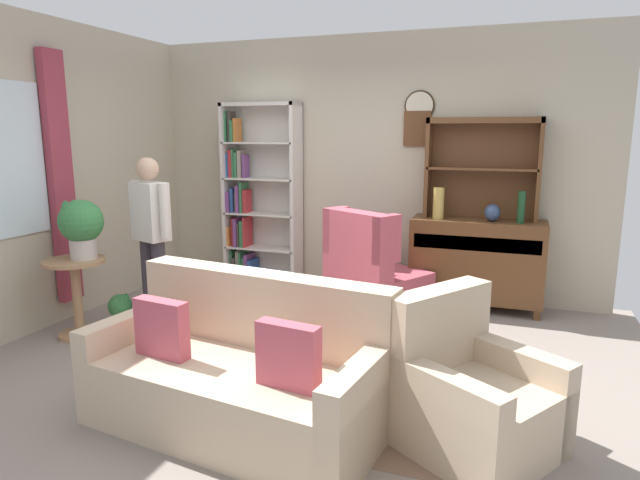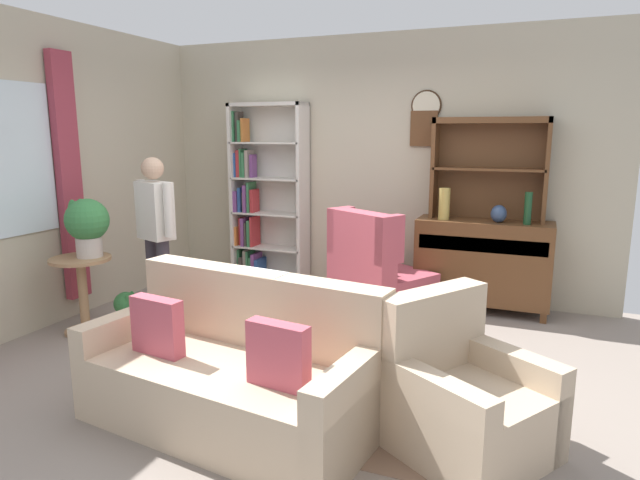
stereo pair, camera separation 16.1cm
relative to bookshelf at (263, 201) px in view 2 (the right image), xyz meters
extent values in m
cube|color=gray|center=(1.32, -1.94, -1.00)|extent=(5.40, 4.60, 0.02)
cube|color=#BCB299|center=(1.32, 0.19, 0.41)|extent=(5.00, 0.06, 2.80)
cylinder|color=beige|center=(1.84, 0.14, 1.06)|extent=(0.28, 0.03, 0.28)
torus|color=#382314|center=(1.84, 0.14, 1.06)|extent=(0.31, 0.02, 0.31)
cube|color=brown|center=(1.82, 0.14, 0.82)|extent=(0.28, 0.03, 0.36)
cube|color=#BCB299|center=(-1.21, -1.94, 0.41)|extent=(0.06, 4.20, 2.80)
cube|color=silver|center=(-1.17, -2.33, 0.56)|extent=(0.02, 0.90, 1.30)
cube|color=#9E3847|center=(-1.12, -1.75, 0.36)|extent=(0.08, 0.24, 2.30)
cube|color=#846651|center=(1.52, -2.24, -0.99)|extent=(2.49, 1.72, 0.01)
cube|color=silver|center=(-0.34, -0.01, 0.06)|extent=(0.04, 0.30, 2.10)
cube|color=silver|center=(0.52, -0.01, 0.06)|extent=(0.04, 0.30, 2.10)
cube|color=silver|center=(0.09, -0.01, 1.09)|extent=(0.90, 0.30, 0.04)
cube|color=silver|center=(0.09, -0.01, -0.97)|extent=(0.90, 0.30, 0.04)
cube|color=silver|center=(0.09, 0.13, 0.06)|extent=(0.90, 0.01, 2.10)
cube|color=silver|center=(0.09, -0.01, -0.55)|extent=(0.86, 0.30, 0.02)
cube|color=#337247|center=(-0.31, -0.03, -0.77)|extent=(0.03, 0.11, 0.34)
cube|color=#3F3833|center=(-0.26, -0.03, -0.81)|extent=(0.04, 0.21, 0.26)
cube|color=gray|center=(-0.21, -0.03, -0.77)|extent=(0.04, 0.15, 0.34)
cube|color=#337247|center=(-0.17, -0.03, -0.77)|extent=(0.03, 0.19, 0.33)
cube|color=#337247|center=(-0.13, -0.03, -0.81)|extent=(0.04, 0.18, 0.27)
cube|color=#723F7F|center=(-0.09, -0.03, -0.78)|extent=(0.04, 0.22, 0.31)
cube|color=#284C8C|center=(-0.04, -0.03, -0.81)|extent=(0.04, 0.24, 0.25)
cube|color=silver|center=(0.09, -0.01, -0.14)|extent=(0.86, 0.30, 0.02)
cube|color=#CC7233|center=(-0.31, -0.03, -0.42)|extent=(0.03, 0.20, 0.22)
cube|color=#B22D33|center=(-0.27, -0.03, -0.37)|extent=(0.04, 0.12, 0.33)
cube|color=#723F7F|center=(-0.22, -0.03, -0.37)|extent=(0.04, 0.22, 0.33)
cube|color=#3F3833|center=(-0.18, -0.03, -0.40)|extent=(0.02, 0.21, 0.28)
cube|color=#337247|center=(-0.14, -0.03, -0.38)|extent=(0.04, 0.21, 0.31)
cube|color=#B22D33|center=(-0.10, -0.03, -0.36)|extent=(0.02, 0.23, 0.35)
cube|color=silver|center=(0.09, -0.01, 0.26)|extent=(0.86, 0.30, 0.02)
cube|color=#723F7F|center=(-0.30, -0.03, -0.01)|extent=(0.04, 0.23, 0.24)
cube|color=#284C8C|center=(-0.25, -0.03, 0.01)|extent=(0.04, 0.20, 0.28)
cube|color=gold|center=(-0.22, -0.03, -0.02)|extent=(0.03, 0.12, 0.23)
cube|color=#723F7F|center=(-0.17, -0.03, 0.03)|extent=(0.04, 0.23, 0.31)
cube|color=#337247|center=(-0.13, -0.03, 0.04)|extent=(0.03, 0.20, 0.35)
cube|color=#B22D33|center=(-0.09, -0.03, 0.00)|extent=(0.04, 0.16, 0.27)
cube|color=silver|center=(0.09, -0.01, 0.67)|extent=(0.86, 0.30, 0.02)
cube|color=#284C8C|center=(-0.31, -0.03, 0.41)|extent=(0.03, 0.15, 0.28)
cube|color=#B22D33|center=(-0.27, -0.03, 0.43)|extent=(0.04, 0.14, 0.31)
cube|color=#337247|center=(-0.23, -0.03, 0.43)|extent=(0.02, 0.16, 0.32)
cube|color=#337247|center=(-0.19, -0.03, 0.42)|extent=(0.04, 0.18, 0.29)
cube|color=gray|center=(-0.15, -0.03, 0.43)|extent=(0.04, 0.18, 0.31)
cube|color=#723F7F|center=(-0.10, -0.03, 0.40)|extent=(0.04, 0.12, 0.26)
cube|color=#337247|center=(-0.31, -0.03, 0.85)|extent=(0.02, 0.17, 0.34)
cube|color=#3F3833|center=(-0.27, -0.03, 0.85)|extent=(0.04, 0.13, 0.34)
cube|color=#337247|center=(-0.23, -0.03, 0.80)|extent=(0.03, 0.21, 0.24)
cube|color=#CC7233|center=(-0.20, -0.03, 0.81)|extent=(0.03, 0.17, 0.27)
cube|color=brown|center=(2.51, -0.08, -0.48)|extent=(1.30, 0.45, 0.82)
cube|color=brown|center=(1.91, -0.26, -0.94)|extent=(0.06, 0.06, 0.10)
cube|color=brown|center=(3.11, -0.26, -0.94)|extent=(0.06, 0.06, 0.10)
cube|color=brown|center=(1.91, 0.09, -0.94)|extent=(0.06, 0.06, 0.10)
cube|color=brown|center=(3.11, 0.09, -0.94)|extent=(0.06, 0.06, 0.10)
cube|color=#492C18|center=(2.51, -0.30, -0.27)|extent=(1.20, 0.01, 0.14)
cube|color=brown|center=(1.98, 0.00, 0.43)|extent=(0.04, 0.26, 1.00)
cube|color=brown|center=(3.04, 0.00, 0.43)|extent=(0.04, 0.26, 1.00)
cube|color=brown|center=(2.51, 0.00, 0.90)|extent=(1.10, 0.26, 0.06)
cube|color=brown|center=(2.51, 0.00, 0.43)|extent=(1.06, 0.26, 0.02)
cube|color=brown|center=(2.51, 0.12, 0.43)|extent=(1.10, 0.01, 1.00)
cylinder|color=tan|center=(2.12, -0.16, 0.09)|extent=(0.11, 0.11, 0.31)
ellipsoid|color=#33476B|center=(2.64, -0.15, 0.02)|extent=(0.15, 0.15, 0.17)
cylinder|color=#194223|center=(2.90, -0.17, 0.09)|extent=(0.07, 0.07, 0.31)
cube|color=#C6AD8E|center=(1.31, -2.96, -0.78)|extent=(1.90, 1.08, 0.42)
cube|color=#C6AD8E|center=(1.36, -2.64, -0.33)|extent=(1.81, 0.44, 0.48)
cube|color=#C6AD8E|center=(0.49, -2.85, -0.69)|extent=(0.25, 0.86, 0.60)
cube|color=#C6AD8E|center=(2.13, -3.07, -0.69)|extent=(0.25, 0.86, 0.60)
cube|color=#B74C5B|center=(0.85, -3.02, -0.39)|extent=(0.37, 0.15, 0.36)
cube|color=#B74C5B|center=(1.74, -3.14, -0.39)|extent=(0.37, 0.15, 0.36)
cube|color=white|center=(1.36, -2.64, -0.09)|extent=(0.38, 0.23, 0.00)
cube|color=#C6AD8E|center=(2.71, -2.71, -0.79)|extent=(1.06, 1.05, 0.40)
cube|color=#C6AD8E|center=(2.46, -2.55, -0.35)|extent=(0.56, 0.73, 0.48)
cube|color=#C6AD8E|center=(2.54, -2.96, -0.71)|extent=(0.73, 0.54, 0.55)
cube|color=#C6AD8E|center=(2.87, -2.45, -0.71)|extent=(0.73, 0.54, 0.55)
cube|color=#B74C5B|center=(1.61, -0.55, -0.78)|extent=(1.08, 1.08, 0.42)
cube|color=#B74C5B|center=(1.46, -0.81, -0.25)|extent=(0.77, 0.57, 0.63)
cube|color=#B74C5B|center=(1.77, -0.95, -0.16)|extent=(0.23, 0.29, 0.44)
cube|color=#B74C5B|center=(1.19, -0.60, -0.16)|extent=(0.23, 0.29, 0.44)
cylinder|color=#A87F56|center=(-0.73, -2.07, -0.31)|extent=(0.52, 0.52, 0.03)
cylinder|color=#A87F56|center=(-0.73, -2.07, -0.66)|extent=(0.08, 0.08, 0.66)
cylinder|color=#A87F56|center=(-0.73, -2.07, -0.97)|extent=(0.36, 0.36, 0.03)
cylinder|color=beige|center=(-0.67, -2.01, -0.21)|extent=(0.22, 0.22, 0.18)
sphere|color=#387F42|center=(-0.67, -2.01, 0.03)|extent=(0.37, 0.37, 0.37)
ellipsoid|color=#387F42|center=(-0.79, -1.96, 0.08)|extent=(0.11, 0.07, 0.26)
ellipsoid|color=#387F42|center=(-0.80, -2.04, 0.08)|extent=(0.11, 0.07, 0.26)
cylinder|color=#AD6B4C|center=(-0.55, -1.74, -0.94)|extent=(0.13, 0.13, 0.10)
sphere|color=#387F42|center=(-0.55, -1.74, -0.80)|extent=(0.22, 0.22, 0.22)
ellipsoid|color=#387F42|center=(-0.49, -1.79, -0.77)|extent=(0.06, 0.04, 0.15)
ellipsoid|color=#387F42|center=(-0.54, -1.67, -0.77)|extent=(0.06, 0.04, 0.15)
cylinder|color=#38333D|center=(-0.32, -1.61, -0.58)|extent=(0.15, 0.15, 0.82)
cylinder|color=#38333D|center=(-0.15, -1.67, -0.58)|extent=(0.15, 0.15, 0.82)
cube|color=silver|center=(-0.24, -1.64, 0.09)|extent=(0.39, 0.30, 0.52)
sphere|color=tan|center=(-0.24, -1.64, 0.47)|extent=(0.26, 0.26, 0.20)
cylinder|color=silver|center=(-0.44, -1.56, 0.12)|extent=(0.10, 0.10, 0.48)
cylinder|color=silver|center=(-0.03, -1.71, 0.12)|extent=(0.10, 0.10, 0.48)
cube|color=brown|center=(1.43, -2.06, -0.58)|extent=(0.80, 0.50, 0.03)
cube|color=brown|center=(1.06, -2.28, -0.79)|extent=(0.05, 0.05, 0.39)
cube|color=brown|center=(1.80, -2.28, -0.79)|extent=(0.05, 0.05, 0.39)
cube|color=brown|center=(1.06, -1.84, -0.79)|extent=(0.05, 0.05, 0.39)
cube|color=brown|center=(1.80, -1.84, -0.79)|extent=(0.05, 0.05, 0.39)
cube|color=gray|center=(1.33, -2.05, -0.56)|extent=(0.18, 0.11, 0.02)
cube|color=gray|center=(1.31, -2.05, -0.54)|extent=(0.15, 0.15, 0.02)
cube|color=gray|center=(1.31, -2.06, -0.52)|extent=(0.16, 0.11, 0.02)
cube|color=#723F7F|center=(1.32, -2.04, -0.50)|extent=(0.18, 0.13, 0.03)
camera|label=1|loc=(2.83, -5.67, 0.79)|focal=30.63mm
camera|label=2|loc=(2.98, -5.62, 0.79)|focal=30.63mm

